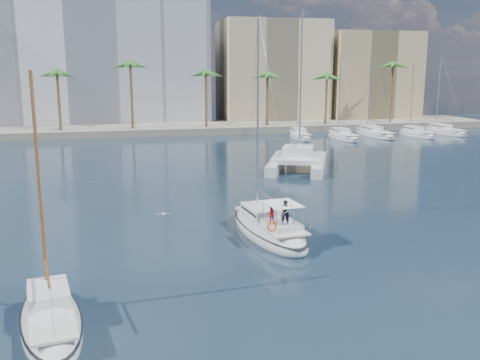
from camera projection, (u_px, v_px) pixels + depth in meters
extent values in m
plane|color=black|center=(252.00, 235.00, 36.01)|extent=(160.00, 160.00, 0.00)
cube|color=gray|center=(166.00, 128.00, 94.01)|extent=(120.00, 14.00, 1.20)
cube|color=white|center=(93.00, 52.00, 100.00)|extent=(42.00, 16.00, 28.00)
cube|color=beige|center=(272.00, 73.00, 105.56)|extent=(20.00, 14.00, 20.00)
cube|color=tan|center=(369.00, 78.00, 108.32)|extent=(18.00, 12.00, 18.00)
cylinder|color=brown|center=(167.00, 103.00, 89.24)|extent=(0.44, 0.44, 10.50)
sphere|color=#326726|center=(166.00, 71.00, 88.16)|extent=(3.60, 3.60, 3.60)
cylinder|color=brown|center=(355.00, 100.00, 96.82)|extent=(0.44, 0.44, 10.50)
sphere|color=#326726|center=(356.00, 71.00, 95.74)|extent=(3.60, 3.60, 3.60)
ellipsoid|color=silver|center=(269.00, 231.00, 35.94)|extent=(4.31, 10.44, 2.11)
ellipsoid|color=black|center=(269.00, 226.00, 35.88)|extent=(4.36, 10.54, 0.18)
cube|color=silver|center=(270.00, 220.00, 35.60)|extent=(3.11, 7.82, 0.12)
cube|color=silver|center=(263.00, 210.00, 36.60)|extent=(2.52, 3.53, 0.60)
cube|color=black|center=(263.00, 210.00, 36.60)|extent=(2.50, 3.15, 0.14)
cylinder|color=#B7BABF|center=(258.00, 116.00, 36.38)|extent=(0.15, 0.15, 13.31)
cylinder|color=#B7BABF|center=(268.00, 196.00, 35.55)|extent=(0.56, 4.09, 0.11)
cube|color=silver|center=(282.00, 224.00, 33.75)|extent=(2.19, 2.73, 0.36)
cube|color=white|center=(283.00, 204.00, 33.37)|extent=(2.19, 2.73, 0.04)
torus|color=silver|center=(288.00, 218.00, 32.71)|extent=(0.96, 0.16, 0.96)
torus|color=#FF450D|center=(272.00, 227.00, 32.00)|extent=(0.65, 0.26, 0.64)
imported|color=black|center=(285.00, 212.00, 32.92)|extent=(0.65, 0.50, 1.57)
imported|color=red|center=(271.00, 214.00, 33.44)|extent=(0.57, 0.46, 1.12)
ellipsoid|color=silver|center=(51.00, 324.00, 22.94)|extent=(3.77, 8.31, 1.88)
ellipsoid|color=black|center=(51.00, 318.00, 22.88)|extent=(3.81, 8.39, 0.18)
cube|color=silver|center=(50.00, 310.00, 22.65)|extent=(2.73, 6.22, 0.12)
cube|color=silver|center=(48.00, 294.00, 23.41)|extent=(2.09, 2.86, 0.60)
cube|color=black|center=(48.00, 293.00, 23.41)|extent=(2.06, 2.56, 0.14)
cylinder|color=brown|center=(39.00, 186.00, 23.29)|extent=(0.15, 0.15, 9.91)
cylinder|color=brown|center=(47.00, 273.00, 22.54)|extent=(0.63, 3.21, 0.11)
cube|color=silver|center=(277.00, 163.00, 60.12)|extent=(5.86, 11.28, 1.10)
cube|color=silver|center=(319.00, 164.00, 59.27)|extent=(5.86, 11.28, 1.10)
cube|color=silver|center=(298.00, 158.00, 58.97)|extent=(7.47, 8.08, 0.50)
cube|color=silver|center=(298.00, 151.00, 59.40)|extent=(4.40, 4.55, 1.00)
cube|color=black|center=(298.00, 150.00, 59.39)|extent=(4.23, 4.12, 0.18)
cylinder|color=#B7BABF|center=(301.00, 83.00, 59.58)|extent=(0.18, 0.18, 15.74)
ellipsoid|color=silver|center=(164.00, 214.00, 36.97)|extent=(0.20, 0.38, 0.18)
sphere|color=silver|center=(163.00, 213.00, 37.14)|extent=(0.10, 0.10, 0.10)
cube|color=gray|center=(160.00, 214.00, 36.91)|extent=(0.44, 0.16, 0.10)
cube|color=gray|center=(168.00, 213.00, 37.03)|extent=(0.44, 0.16, 0.10)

